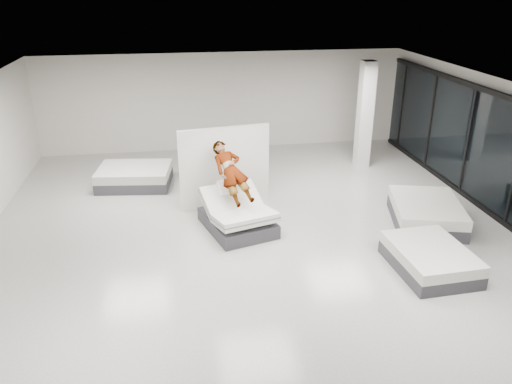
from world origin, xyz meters
TOP-DOWN VIEW (x-y plane):
  - room at (0.00, 0.00)m, footprint 14.00×14.04m
  - hero_bed at (-0.33, 0.86)m, footprint 1.77×2.07m
  - person at (-0.41, 1.16)m, footprint 1.00×1.53m
  - remote at (-0.10, 0.88)m, footprint 0.09×0.15m
  - divider_panel at (-0.46, 2.21)m, footprint 2.26×0.45m
  - flat_bed_right_far at (4.10, 0.44)m, footprint 1.95×2.31m
  - flat_bed_right_near at (3.20, -1.51)m, footprint 1.43×1.85m
  - flat_bed_left_far at (-2.82, 3.98)m, footprint 2.11×1.69m
  - column at (4.00, 4.50)m, footprint 0.40×0.40m

SIDE VIEW (x-z plane):
  - flat_bed_right_near at x=3.20m, z-range 0.00..0.49m
  - flat_bed_left_far at x=-2.82m, z-range 0.00..0.53m
  - flat_bed_right_far at x=4.10m, z-range 0.00..0.55m
  - hero_bed at x=-0.33m, z-range -0.18..0.83m
  - remote at x=-0.10m, z-range 0.87..0.95m
  - divider_panel at x=-0.46m, z-range 0.00..2.07m
  - person at x=-0.41m, z-range 0.32..1.93m
  - room at x=0.00m, z-range 0.00..3.20m
  - column at x=4.00m, z-range 0.00..3.20m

